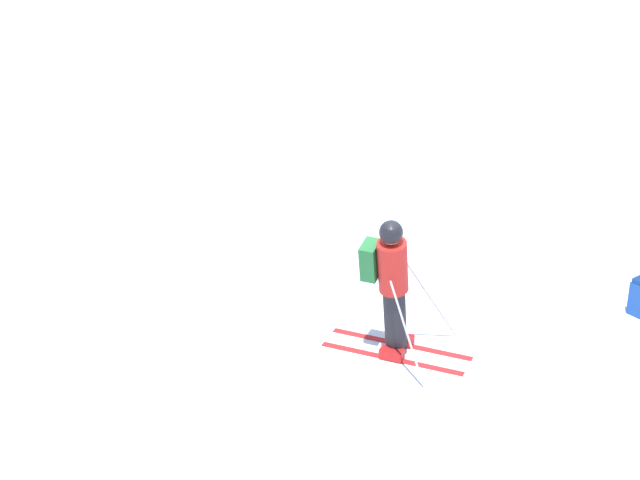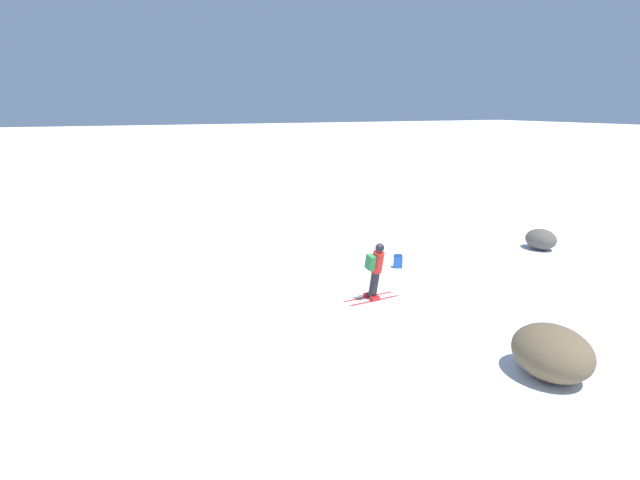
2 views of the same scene
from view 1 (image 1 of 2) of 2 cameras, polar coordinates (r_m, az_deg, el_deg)
The scene contains 2 objects.
ground_plane at distance 13.08m, azimuth 4.66°, elevation -5.31°, with size 300.00×300.00×0.00m, color white.
skier at distance 12.15m, azimuth 3.82°, elevation -2.19°, with size 1.29×1.78×1.88m.
Camera 1 is at (-10.52, -4.10, 6.61)m, focal length 60.00 mm.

